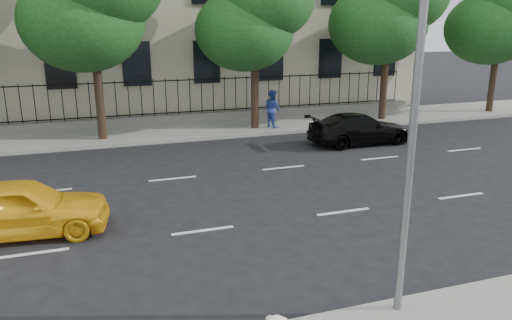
{
  "coord_description": "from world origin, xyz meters",
  "views": [
    {
      "loc": [
        -2.47,
        -9.0,
        5.19
      ],
      "look_at": [
        1.6,
        3.0,
        1.59
      ],
      "focal_mm": 35.0,
      "sensor_mm": 36.0,
      "label": 1
    }
  ],
  "objects": [
    {
      "name": "ground",
      "position": [
        0.0,
        0.0,
        0.0
      ],
      "size": [
        120.0,
        120.0,
        0.0
      ],
      "primitive_type": "plane",
      "color": "black",
      "rests_on": "ground"
    },
    {
      "name": "pedestrian_far",
      "position": [
        5.86,
        13.1,
        1.04
      ],
      "size": [
        0.94,
        1.05,
        1.79
      ],
      "primitive_type": "imported",
      "rotation": [
        0.0,
        0.0,
        1.94
      ],
      "color": "#2C3F99",
      "rests_on": "far_sidewalk"
    },
    {
      "name": "yellow_taxi",
      "position": [
        -4.29,
        3.7,
        0.72
      ],
      "size": [
        4.34,
        2.08,
        1.43
      ],
      "primitive_type": "imported",
      "rotation": [
        0.0,
        0.0,
        1.48
      ],
      "color": "yellow",
      "rests_on": "ground"
    },
    {
      "name": "far_sidewalk",
      "position": [
        0.0,
        14.0,
        0.07
      ],
      "size": [
        60.0,
        4.0,
        0.15
      ],
      "primitive_type": "cube",
      "color": "gray",
      "rests_on": "ground"
    },
    {
      "name": "black_sedan",
      "position": [
        8.43,
        9.33,
        0.66
      ],
      "size": [
        4.53,
        1.85,
        1.31
      ],
      "primitive_type": "imported",
      "rotation": [
        0.0,
        0.0,
        1.57
      ],
      "color": "black",
      "rests_on": "ground"
    },
    {
      "name": "tree_f",
      "position": [
        19.04,
        13.36,
        5.88
      ],
      "size": [
        5.52,
        5.12,
        9.01
      ],
      "color": "#382619",
      "rests_on": "far_sidewalk"
    },
    {
      "name": "street_light",
      "position": [
        2.5,
        -1.77,
        5.15
      ],
      "size": [
        0.25,
        3.32,
        8.05
      ],
      "color": "slate",
      "rests_on": "near_sidewalk"
    },
    {
      "name": "lane_markings",
      "position": [
        0.0,
        4.75,
        0.01
      ],
      "size": [
        49.6,
        4.62,
        0.01
      ],
      "primitive_type": null,
      "color": "silver",
      "rests_on": "ground"
    },
    {
      "name": "tree_d",
      "position": [
        5.04,
        13.36,
        5.84
      ],
      "size": [
        5.34,
        4.94,
        8.84
      ],
      "color": "#382619",
      "rests_on": "far_sidewalk"
    },
    {
      "name": "iron_fence",
      "position": [
        0.0,
        15.7,
        0.65
      ],
      "size": [
        30.0,
        0.5,
        2.2
      ],
      "color": "slate",
      "rests_on": "far_sidewalk"
    }
  ]
}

